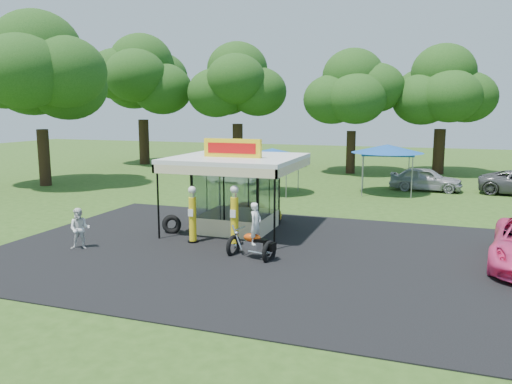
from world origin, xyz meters
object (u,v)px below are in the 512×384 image
motorcycle (254,236)px  tent_east (387,149)px  gas_pump_right (235,217)px  gas_pump_left (193,216)px  spectator_west (80,229)px  kiosk_car (254,211)px  tent_west (272,153)px  bg_car_a (231,174)px  bg_car_c (426,179)px  gas_station_kiosk (237,192)px

motorcycle → tent_east: tent_east is taller
gas_pump_right → gas_pump_left: bearing=-175.9°
spectator_west → kiosk_car: bearing=32.3°
gas_pump_left → tent_east: bearing=67.2°
spectator_west → tent_west: 15.53m
bg_car_a → spectator_west: bearing=-169.5°
gas_pump_left → bg_car_c: (8.82, 17.26, -0.34)m
gas_pump_left → kiosk_car: size_ratio=0.84×
gas_pump_right → motorcycle: size_ratio=1.13×
gas_pump_left → spectator_west: 4.41m
gas_station_kiosk → tent_east: bearing=66.5°
tent_west → motorcycle: bearing=-75.2°
gas_pump_left → bg_car_a: (-4.92, 16.28, -0.46)m
spectator_west → bg_car_a: bearing=69.2°
gas_pump_left → gas_pump_right: gas_pump_right is taller
spectator_west → bg_car_c: (12.57, 19.57, -0.03)m
gas_station_kiosk → motorcycle: 4.52m
motorcycle → kiosk_car: size_ratio=0.78×
gas_pump_right → tent_west: size_ratio=0.59×
tent_east → bg_car_a: bearing=174.4°
gas_station_kiosk → kiosk_car: 2.56m
spectator_west → tent_west: tent_west is taller
gas_pump_right → kiosk_car: gas_pump_right is taller
gas_pump_right → tent_east: (4.60, 15.05, 1.72)m
gas_pump_right → spectator_west: gas_pump_right is taller
bg_car_c → tent_west: (-9.43, -4.47, 1.88)m
motorcycle → kiosk_car: (-2.17, 6.06, -0.37)m
gas_station_kiosk → bg_car_a: bearing=113.2°
gas_pump_right → bg_car_c: size_ratio=0.53×
spectator_west → bg_car_a: size_ratio=0.40×
kiosk_car → bg_car_c: 14.75m
gas_pump_left → gas_pump_right: (1.79, 0.13, 0.05)m
gas_pump_right → tent_east: bearing=73.0°
gas_station_kiosk → tent_west: size_ratio=1.28×
bg_car_a → bg_car_c: bearing=-79.0°
gas_station_kiosk → bg_car_c: gas_station_kiosk is taller
gas_station_kiosk → bg_car_a: (-5.85, 13.68, -1.11)m
kiosk_car → bg_car_c: bg_car_c is taller
gas_pump_left → bg_car_a: gas_pump_left is taller
gas_pump_right → kiosk_car: bearing=100.4°
bg_car_a → tent_east: size_ratio=0.90×
bg_car_a → tent_east: 11.58m
gas_station_kiosk → bg_car_c: size_ratio=1.16×
motorcycle → bg_car_c: size_ratio=0.47×
gas_station_kiosk → motorcycle: (2.17, -3.86, -0.93)m
bg_car_a → tent_east: (11.31, -1.10, 2.22)m
motorcycle → bg_car_c: 19.38m
bg_car_a → tent_west: size_ratio=0.97×
gas_pump_right → spectator_west: 6.06m
gas_pump_left → gas_pump_right: 1.80m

